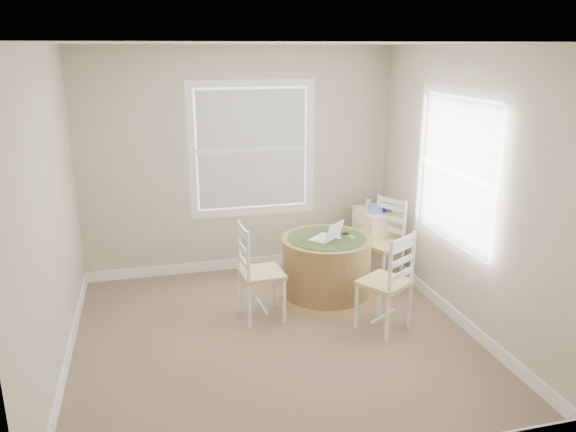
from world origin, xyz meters
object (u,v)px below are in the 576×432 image
object	(u,v)px
laptop	(326,237)
corner_chest	(375,240)
round_table	(326,265)
chair_near	(384,282)
chair_left	(262,273)
chair_right	(380,243)

from	to	relation	value
laptop	corner_chest	bearing A→B (deg)	176.61
round_table	chair_near	distance (m)	0.85
round_table	chair_left	world-z (taller)	chair_left
chair_right	chair_left	bearing A→B (deg)	-100.09
chair_near	chair_right	bearing A→B (deg)	-143.33
corner_chest	chair_left	bearing A→B (deg)	-154.41
corner_chest	laptop	bearing A→B (deg)	-145.99
chair_left	corner_chest	distance (m)	1.79
round_table	chair_near	xyz separation A→B (m)	(0.31, -0.79, 0.11)
round_table	chair_left	bearing A→B (deg)	-173.53
round_table	chair_right	size ratio (longest dim) A/B	1.19
round_table	chair_right	world-z (taller)	chair_right
chair_left	corner_chest	world-z (taller)	chair_left
chair_left	chair_right	xyz separation A→B (m)	(1.46, 0.50, 0.00)
round_table	corner_chest	xyz separation A→B (m)	(0.81, 0.60, 0.00)
corner_chest	chair_near	bearing A→B (deg)	-113.53
round_table	laptop	bearing A→B (deg)	-126.46
laptop	corner_chest	xyz separation A→B (m)	(0.83, 0.64, -0.33)
chair_near	corner_chest	xyz separation A→B (m)	(0.49, 1.38, -0.10)
laptop	corner_chest	size ratio (longest dim) A/B	0.52
chair_near	laptop	bearing A→B (deg)	-98.01
chair_left	laptop	xyz separation A→B (m)	(0.73, 0.24, 0.23)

